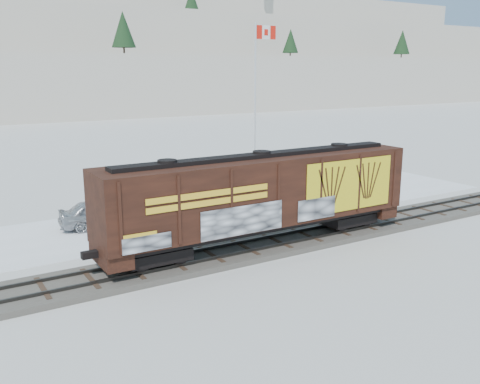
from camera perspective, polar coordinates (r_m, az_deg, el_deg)
ground at (r=29.85m, az=7.12°, el=-5.10°), size 500.00×500.00×0.00m
rail_track at (r=29.80m, az=7.13°, el=-4.84°), size 50.00×3.40×0.43m
parking_strip at (r=35.75m, az=-0.36°, el=-1.92°), size 40.00×8.00×0.03m
hopper_railcar at (r=27.29m, az=2.29°, el=-0.16°), size 17.13×3.06×4.67m
flagpole at (r=41.71m, az=1.72°, el=6.83°), size 2.30×0.90×12.61m
car_silver at (r=32.83m, az=-14.57°, el=-2.18°), size 5.08×2.50×1.67m
car_white at (r=36.95m, az=2.27°, el=-0.07°), size 5.25×2.24×1.68m
car_dark at (r=40.62m, az=8.15°, el=0.74°), size 4.68×2.22×1.32m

